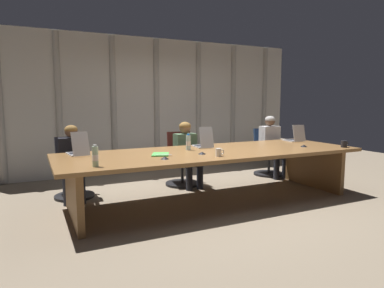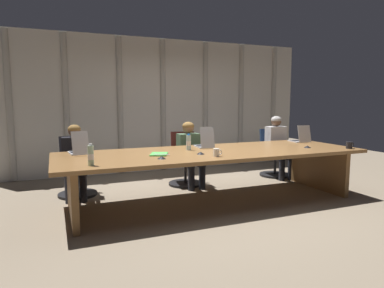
{
  "view_description": "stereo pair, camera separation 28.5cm",
  "coord_description": "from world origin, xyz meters",
  "px_view_note": "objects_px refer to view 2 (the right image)",
  "views": [
    {
      "loc": [
        -2.41,
        -4.3,
        1.48
      ],
      "look_at": [
        -0.28,
        0.14,
        0.86
      ],
      "focal_mm": 31.65,
      "sensor_mm": 36.0,
      "label": 1
    },
    {
      "loc": [
        -2.15,
        -4.42,
        1.48
      ],
      "look_at": [
        -0.28,
        0.14,
        0.86
      ],
      "focal_mm": 31.65,
      "sensor_mm": 36.0,
      "label": 2
    }
  ],
  "objects_px": {
    "person_center": "(278,143)",
    "office_chair_left_end": "(76,173)",
    "spiral_notepad": "(159,154)",
    "laptop_left_end": "(78,150)",
    "water_bottle_primary": "(189,143)",
    "coffee_mug_far": "(349,145)",
    "conference_mic_middle": "(162,157)",
    "laptop_center": "(300,139)",
    "coffee_mug_near": "(217,153)",
    "water_bottle_secondary": "(91,156)",
    "person_left_end": "(75,157)",
    "conference_mic_right_side": "(307,147)",
    "laptop_left_mid": "(204,144)",
    "office_chair_left_mid": "(185,165)",
    "person_left_mid": "(190,150)",
    "office_chair_center": "(274,158)",
    "conference_mic_left_side": "(201,153)"
  },
  "relations": [
    {
      "from": "conference_mic_right_side",
      "to": "spiral_notepad",
      "type": "xyz_separation_m",
      "value": [
        -2.36,
        0.21,
        -0.01
      ]
    },
    {
      "from": "office_chair_left_mid",
      "to": "water_bottle_primary",
      "type": "relative_size",
      "value": 3.81
    },
    {
      "from": "person_center",
      "to": "office_chair_left_mid",
      "type": "bearing_deg",
      "value": -92.55
    },
    {
      "from": "laptop_center",
      "to": "coffee_mug_near",
      "type": "bearing_deg",
      "value": 119.26
    },
    {
      "from": "person_left_end",
      "to": "conference_mic_right_side",
      "type": "xyz_separation_m",
      "value": [
        3.39,
        -1.23,
        0.14
      ]
    },
    {
      "from": "laptop_left_mid",
      "to": "conference_mic_right_side",
      "type": "xyz_separation_m",
      "value": [
        1.5,
        -0.62,
        -0.05
      ]
    },
    {
      "from": "conference_mic_right_side",
      "to": "spiral_notepad",
      "type": "relative_size",
      "value": 0.3
    },
    {
      "from": "person_left_end",
      "to": "coffee_mug_near",
      "type": "relative_size",
      "value": 8.95
    },
    {
      "from": "office_chair_left_end",
      "to": "coffee_mug_near",
      "type": "distance_m",
      "value": 2.37
    },
    {
      "from": "coffee_mug_near",
      "to": "person_center",
      "type": "bearing_deg",
      "value": 35.23
    },
    {
      "from": "laptop_left_mid",
      "to": "conference_mic_left_side",
      "type": "bearing_deg",
      "value": 157.34
    },
    {
      "from": "person_left_mid",
      "to": "water_bottle_secondary",
      "type": "height_order",
      "value": "person_left_mid"
    },
    {
      "from": "laptop_center",
      "to": "person_left_mid",
      "type": "height_order",
      "value": "person_left_mid"
    },
    {
      "from": "laptop_center",
      "to": "office_chair_left_mid",
      "type": "relative_size",
      "value": 0.45
    },
    {
      "from": "spiral_notepad",
      "to": "water_bottle_secondary",
      "type": "bearing_deg",
      "value": -129.67
    },
    {
      "from": "office_chair_left_end",
      "to": "conference_mic_right_side",
      "type": "height_order",
      "value": "office_chair_left_end"
    },
    {
      "from": "water_bottle_secondary",
      "to": "spiral_notepad",
      "type": "relative_size",
      "value": 0.68
    },
    {
      "from": "coffee_mug_far",
      "to": "conference_mic_middle",
      "type": "relative_size",
      "value": 1.28
    },
    {
      "from": "spiral_notepad",
      "to": "laptop_left_end",
      "type": "bearing_deg",
      "value": 179.34
    },
    {
      "from": "conference_mic_middle",
      "to": "coffee_mug_near",
      "type": "bearing_deg",
      "value": -7.86
    },
    {
      "from": "coffee_mug_far",
      "to": "conference_mic_middle",
      "type": "xyz_separation_m",
      "value": [
        -2.96,
        0.2,
        -0.04
      ]
    },
    {
      "from": "water_bottle_primary",
      "to": "water_bottle_secondary",
      "type": "relative_size",
      "value": 0.98
    },
    {
      "from": "office_chair_center",
      "to": "laptop_left_end",
      "type": "bearing_deg",
      "value": -75.08
    },
    {
      "from": "laptop_center",
      "to": "person_center",
      "type": "distance_m",
      "value": 0.61
    },
    {
      "from": "person_left_end",
      "to": "conference_mic_middle",
      "type": "bearing_deg",
      "value": 40.33
    },
    {
      "from": "laptop_center",
      "to": "laptop_left_end",
      "type": "bearing_deg",
      "value": 96.26
    },
    {
      "from": "laptop_center",
      "to": "conference_mic_right_side",
      "type": "distance_m",
      "value": 0.74
    },
    {
      "from": "coffee_mug_far",
      "to": "conference_mic_middle",
      "type": "height_order",
      "value": "coffee_mug_far"
    },
    {
      "from": "laptop_left_mid",
      "to": "office_chair_center",
      "type": "relative_size",
      "value": 0.49
    },
    {
      "from": "person_left_mid",
      "to": "conference_mic_right_side",
      "type": "height_order",
      "value": "person_left_mid"
    },
    {
      "from": "laptop_left_end",
      "to": "office_chair_center",
      "type": "relative_size",
      "value": 0.52
    },
    {
      "from": "laptop_center",
      "to": "person_left_mid",
      "type": "xyz_separation_m",
      "value": [
        -1.87,
        0.59,
        -0.17
      ]
    },
    {
      "from": "person_left_end",
      "to": "conference_mic_right_side",
      "type": "distance_m",
      "value": 3.61
    },
    {
      "from": "conference_mic_right_side",
      "to": "water_bottle_primary",
      "type": "bearing_deg",
      "value": 165.44
    },
    {
      "from": "water_bottle_primary",
      "to": "spiral_notepad",
      "type": "xyz_separation_m",
      "value": [
        -0.54,
        -0.26,
        -0.1
      ]
    },
    {
      "from": "coffee_mug_far",
      "to": "conference_mic_left_side",
      "type": "relative_size",
      "value": 1.28
    },
    {
      "from": "person_left_mid",
      "to": "water_bottle_primary",
      "type": "relative_size",
      "value": 4.59
    },
    {
      "from": "office_chair_center",
      "to": "coffee_mug_far",
      "type": "distance_m",
      "value": 1.78
    },
    {
      "from": "conference_mic_right_side",
      "to": "laptop_left_mid",
      "type": "bearing_deg",
      "value": 157.41
    },
    {
      "from": "office_chair_left_mid",
      "to": "conference_mic_right_side",
      "type": "relative_size",
      "value": 8.49
    },
    {
      "from": "person_left_end",
      "to": "coffee_mug_near",
      "type": "xyz_separation_m",
      "value": [
        1.69,
        -1.45,
        0.17
      ]
    },
    {
      "from": "office_chair_left_mid",
      "to": "person_left_end",
      "type": "bearing_deg",
      "value": -76.38
    },
    {
      "from": "water_bottle_primary",
      "to": "coffee_mug_near",
      "type": "height_order",
      "value": "water_bottle_primary"
    },
    {
      "from": "person_left_end",
      "to": "coffee_mug_far",
      "type": "bearing_deg",
      "value": 73.15
    },
    {
      "from": "person_left_mid",
      "to": "spiral_notepad",
      "type": "height_order",
      "value": "person_left_mid"
    },
    {
      "from": "laptop_center",
      "to": "office_chair_left_end",
      "type": "bearing_deg",
      "value": 85.59
    },
    {
      "from": "person_left_mid",
      "to": "conference_mic_right_side",
      "type": "distance_m",
      "value": 1.94
    },
    {
      "from": "office_chair_left_mid",
      "to": "person_center",
      "type": "height_order",
      "value": "person_center"
    },
    {
      "from": "person_center",
      "to": "office_chair_left_end",
      "type": "bearing_deg",
      "value": -90.25
    },
    {
      "from": "person_left_mid",
      "to": "water_bottle_primary",
      "type": "distance_m",
      "value": 0.85
    }
  ]
}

